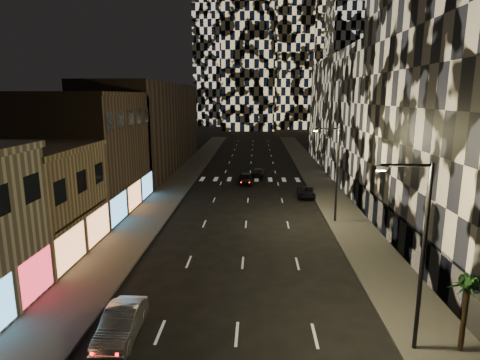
# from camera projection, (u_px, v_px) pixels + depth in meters

# --- Properties ---
(sidewalk_left) EXTENTS (4.00, 120.00, 0.15)m
(sidewalk_left) POSITION_uv_depth(u_px,v_px,m) (182.00, 178.00, 59.15)
(sidewalk_left) COLOR #47443F
(sidewalk_left) RESTS_ON ground
(sidewalk_right) EXTENTS (4.00, 120.00, 0.15)m
(sidewalk_right) POSITION_uv_depth(u_px,v_px,m) (318.00, 179.00, 58.35)
(sidewalk_right) COLOR #47443F
(sidewalk_right) RESTS_ON ground
(curb_left) EXTENTS (0.20, 120.00, 0.15)m
(curb_left) POSITION_uv_depth(u_px,v_px,m) (196.00, 178.00, 59.07)
(curb_left) COLOR #4C4C47
(curb_left) RESTS_ON ground
(curb_right) EXTENTS (0.20, 120.00, 0.15)m
(curb_right) POSITION_uv_depth(u_px,v_px,m) (304.00, 179.00, 58.44)
(curb_right) COLOR #4C4C47
(curb_right) RESTS_ON ground
(retail_tan) EXTENTS (10.00, 10.00, 8.00)m
(retail_tan) POSITION_uv_depth(u_px,v_px,m) (19.00, 204.00, 30.27)
(retail_tan) COLOR #867350
(retail_tan) RESTS_ON ground
(retail_brown) EXTENTS (10.00, 15.00, 12.00)m
(retail_brown) POSITION_uv_depth(u_px,v_px,m) (86.00, 154.00, 42.08)
(retail_brown) COLOR #473828
(retail_brown) RESTS_ON ground
(retail_filler_left) EXTENTS (10.00, 40.00, 14.00)m
(retail_filler_left) POSITION_uv_depth(u_px,v_px,m) (151.00, 126.00, 67.78)
(retail_filler_left) COLOR #473828
(retail_filler_left) RESTS_ON ground
(midrise_base) EXTENTS (0.60, 25.00, 3.00)m
(midrise_base) POSITION_uv_depth(u_px,v_px,m) (393.00, 226.00, 33.04)
(midrise_base) COLOR #383838
(midrise_base) RESTS_ON ground
(midrise_filler_right) EXTENTS (16.00, 40.00, 18.00)m
(midrise_filler_right) POSITION_uv_depth(u_px,v_px,m) (378.00, 115.00, 62.96)
(midrise_filler_right) COLOR #232326
(midrise_filler_right) RESTS_ON ground
(streetlight_near) EXTENTS (2.55, 0.25, 9.00)m
(streetlight_near) POSITION_uv_depth(u_px,v_px,m) (419.00, 245.00, 18.22)
(streetlight_near) COLOR black
(streetlight_near) RESTS_ON sidewalk_right
(streetlight_far) EXTENTS (2.55, 0.25, 9.00)m
(streetlight_far) POSITION_uv_depth(u_px,v_px,m) (335.00, 168.00, 37.78)
(streetlight_far) COLOR black
(streetlight_far) RESTS_ON sidewalk_right
(car_silver_parked) EXTENTS (1.71, 4.73, 1.55)m
(car_silver_parked) POSITION_uv_depth(u_px,v_px,m) (121.00, 324.00, 20.16)
(car_silver_parked) COLOR #949499
(car_silver_parked) RESTS_ON ground
(car_dark_midlane) EXTENTS (2.13, 4.55, 1.51)m
(car_dark_midlane) POSITION_uv_depth(u_px,v_px,m) (246.00, 179.00, 55.62)
(car_dark_midlane) COLOR black
(car_dark_midlane) RESTS_ON ground
(car_dark_oncoming) EXTENTS (2.38, 4.84, 1.35)m
(car_dark_oncoming) POSITION_uv_depth(u_px,v_px,m) (258.00, 173.00, 60.27)
(car_dark_oncoming) COLOR black
(car_dark_oncoming) RESTS_ON ground
(car_dark_rightlane) EXTENTS (2.24, 4.42, 1.20)m
(car_dark_rightlane) POSITION_uv_depth(u_px,v_px,m) (306.00, 192.00, 48.33)
(car_dark_rightlane) COLOR black
(car_dark_rightlane) RESTS_ON ground
(palm_tree) EXTENTS (1.92, 1.91, 3.78)m
(palm_tree) POSITION_uv_depth(u_px,v_px,m) (468.00, 290.00, 18.46)
(palm_tree) COLOR #47331E
(palm_tree) RESTS_ON sidewalk_right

